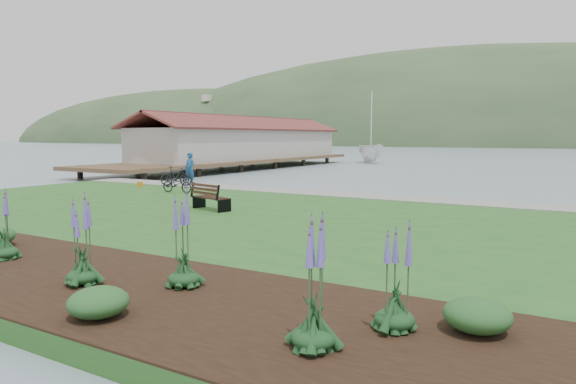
% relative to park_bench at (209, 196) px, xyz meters
% --- Properties ---
extents(ground, '(600.00, 600.00, 0.00)m').
position_rel_park_bench_xyz_m(ground, '(1.73, 0.74, -0.95)').
color(ground, gray).
rests_on(ground, ground).
extents(lawn, '(34.00, 20.00, 0.40)m').
position_rel_park_bench_xyz_m(lawn, '(1.73, -1.26, -0.75)').
color(lawn, '#21531D').
rests_on(lawn, ground).
extents(shoreline_path, '(34.00, 2.20, 0.03)m').
position_rel_park_bench_xyz_m(shoreline_path, '(1.73, 7.64, -0.53)').
color(shoreline_path, gray).
rests_on(shoreline_path, lawn).
extents(garden_bed, '(24.00, 4.40, 0.04)m').
position_rel_park_bench_xyz_m(garden_bed, '(4.73, -9.06, -0.53)').
color(garden_bed, black).
rests_on(garden_bed, lawn).
extents(pier_pavilion, '(8.00, 36.00, 5.40)m').
position_rel_park_bench_xyz_m(pier_pavilion, '(-18.27, 28.26, 1.69)').
color(pier_pavilion, '#4C3826').
rests_on(pier_pavilion, ground).
extents(park_bench, '(1.90, 1.17, 1.10)m').
position_rel_park_bench_xyz_m(park_bench, '(0.00, 0.00, 0.00)').
color(park_bench, black).
rests_on(park_bench, lawn).
extents(person, '(0.84, 0.58, 2.29)m').
position_rel_park_bench_xyz_m(person, '(-7.57, 7.53, 0.60)').
color(person, navy).
rests_on(person, lawn).
extents(bicycle_a, '(0.81, 1.82, 0.92)m').
position_rel_park_bench_xyz_m(bicycle_a, '(-5.45, 4.11, -0.09)').
color(bicycle_a, black).
rests_on(bicycle_a, lawn).
extents(bicycle_b, '(1.25, 1.97, 1.15)m').
position_rel_park_bench_xyz_m(bicycle_b, '(-7.94, 6.73, 0.03)').
color(bicycle_b, black).
rests_on(bicycle_b, lawn).
extents(sailboat, '(15.02, 15.06, 28.04)m').
position_rel_park_bench_xyz_m(sailboat, '(-10.54, 44.42, -0.95)').
color(sailboat, silver).
rests_on(sailboat, ground).
extents(pannier, '(0.21, 0.30, 0.31)m').
position_rel_park_bench_xyz_m(pannier, '(-9.29, 5.19, -0.39)').
color(pannier, orange).
rests_on(pannier, lawn).
extents(echium_0, '(0.62, 0.62, 1.90)m').
position_rel_park_bench_xyz_m(echium_0, '(4.50, -9.39, 0.25)').
color(echium_0, '#14371A').
rests_on(echium_0, garden_bed).
extents(echium_1, '(0.62, 0.62, 2.10)m').
position_rel_park_bench_xyz_m(echium_1, '(6.32, -8.51, 0.29)').
color(echium_1, '#14371A').
rests_on(echium_1, garden_bed).
extents(echium_2, '(0.62, 0.62, 1.90)m').
position_rel_park_bench_xyz_m(echium_2, '(9.82, -9.82, 0.25)').
color(echium_2, '#14371A').
rests_on(echium_2, garden_bed).
extents(echium_3, '(0.62, 0.62, 1.93)m').
position_rel_park_bench_xyz_m(echium_3, '(10.54, -8.58, 0.21)').
color(echium_3, '#14371A').
rests_on(echium_3, garden_bed).
extents(echium_4, '(0.62, 0.62, 1.90)m').
position_rel_park_bench_xyz_m(echium_4, '(1.16, -8.97, 0.25)').
color(echium_4, '#14371A').
rests_on(echium_4, garden_bed).
extents(shrub_1, '(0.96, 0.96, 0.48)m').
position_rel_park_bench_xyz_m(shrub_1, '(6.27, -10.47, -0.27)').
color(shrub_1, '#1E4C21').
rests_on(shrub_1, garden_bed).
extents(shrub_2, '(1.00, 1.00, 0.50)m').
position_rel_park_bench_xyz_m(shrub_2, '(11.62, -8.04, -0.26)').
color(shrub_2, '#1E4C21').
rests_on(shrub_2, garden_bed).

